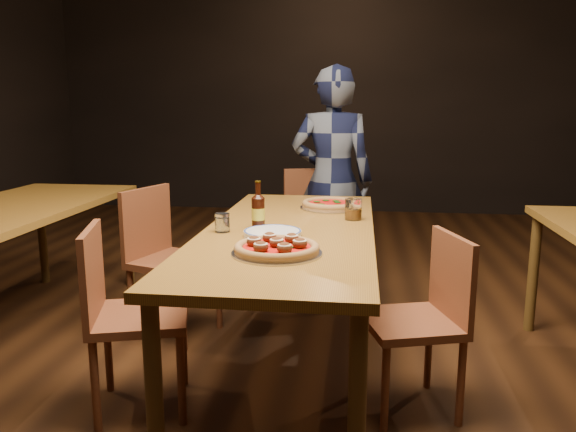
# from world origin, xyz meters

# --- Properties ---
(ground) EXTENTS (9.00, 9.00, 0.00)m
(ground) POSITION_xyz_m (0.00, 0.00, 0.00)
(ground) COLOR black
(table_main) EXTENTS (0.80, 2.00, 0.75)m
(table_main) POSITION_xyz_m (0.00, 0.00, 0.68)
(table_main) COLOR brown
(table_main) RESTS_ON ground
(table_left) EXTENTS (0.80, 2.00, 0.75)m
(table_left) POSITION_xyz_m (-1.70, 0.30, 0.68)
(table_left) COLOR brown
(table_left) RESTS_ON ground
(chair_main_nw) EXTENTS (0.50, 0.50, 0.87)m
(chair_main_nw) POSITION_xyz_m (-0.61, -0.40, 0.43)
(chair_main_nw) COLOR brown
(chair_main_nw) RESTS_ON ground
(chair_main_sw) EXTENTS (0.53, 0.53, 0.90)m
(chair_main_sw) POSITION_xyz_m (-0.72, 0.42, 0.45)
(chair_main_sw) COLOR brown
(chair_main_sw) RESTS_ON ground
(chair_main_e) EXTENTS (0.48, 0.48, 0.83)m
(chair_main_e) POSITION_xyz_m (0.56, -0.26, 0.41)
(chair_main_e) COLOR brown
(chair_main_e) RESTS_ON ground
(chair_end) EXTENTS (0.54, 0.54, 0.91)m
(chair_end) POSITION_xyz_m (0.04, 1.30, 0.46)
(chair_end) COLOR brown
(chair_end) RESTS_ON ground
(pizza_meatball) EXTENTS (0.36, 0.36, 0.07)m
(pizza_meatball) POSITION_xyz_m (0.01, -0.47, 0.77)
(pizza_meatball) COLOR #B7B7BF
(pizza_meatball) RESTS_ON table_main
(pizza_margherita) EXTENTS (0.35, 0.35, 0.05)m
(pizza_margherita) POSITION_xyz_m (0.17, 0.56, 0.77)
(pizza_margherita) COLOR #B7B7BF
(pizza_margherita) RESTS_ON table_main
(plate_stack) EXTENTS (0.26, 0.26, 0.03)m
(plate_stack) POSITION_xyz_m (-0.06, -0.17, 0.76)
(plate_stack) COLOR white
(plate_stack) RESTS_ON table_main
(beer_bottle) EXTENTS (0.06, 0.06, 0.23)m
(beer_bottle) POSITION_xyz_m (-0.14, -0.04, 0.83)
(beer_bottle) COLOR black
(beer_bottle) RESTS_ON table_main
(water_glass) EXTENTS (0.07, 0.07, 0.09)m
(water_glass) POSITION_xyz_m (-0.30, -0.11, 0.79)
(water_glass) COLOR white
(water_glass) RESTS_ON table_main
(amber_glass) EXTENTS (0.09, 0.09, 0.11)m
(amber_glass) POSITION_xyz_m (0.30, 0.25, 0.80)
(amber_glass) COLOR #8E5210
(amber_glass) RESTS_ON table_main
(diner) EXTENTS (0.59, 0.40, 1.60)m
(diner) POSITION_xyz_m (0.13, 1.34, 0.80)
(diner) COLOR black
(diner) RESTS_ON ground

